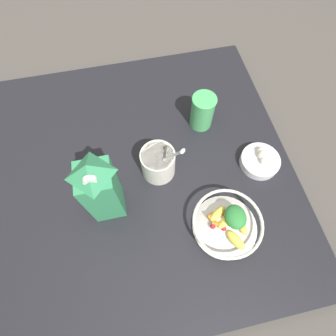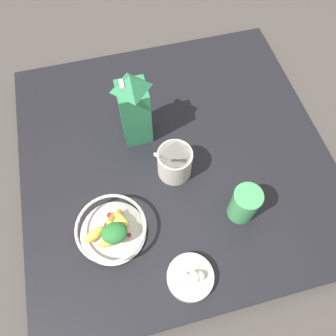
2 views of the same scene
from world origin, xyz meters
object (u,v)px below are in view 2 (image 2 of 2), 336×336
object	(u,v)px
drinking_cup	(244,204)
fruit_bowl	(112,230)
yogurt_tub	(175,162)
milk_carton	(134,108)
garlic_bowl	(191,277)

from	to	relation	value
drinking_cup	fruit_bowl	bearing A→B (deg)	-94.27
yogurt_tub	drinking_cup	size ratio (longest dim) A/B	1.74
fruit_bowl	milk_carton	xyz separation A→B (m)	(-0.34, 0.15, 0.11)
milk_carton	yogurt_tub	bearing A→B (deg)	26.51
fruit_bowl	milk_carton	distance (m)	0.39
milk_carton	yogurt_tub	size ratio (longest dim) A/B	1.22
yogurt_tub	garlic_bowl	distance (m)	0.36
drinking_cup	garlic_bowl	xyz separation A→B (m)	(0.16, -0.21, -0.05)
milk_carton	garlic_bowl	bearing A→B (deg)	4.70
fruit_bowl	yogurt_tub	distance (m)	0.29
yogurt_tub	garlic_bowl	bearing A→B (deg)	-7.39
milk_carton	drinking_cup	bearing A→B (deg)	34.18
fruit_bowl	yogurt_tub	size ratio (longest dim) A/B	0.88
drinking_cup	garlic_bowl	distance (m)	0.27
fruit_bowl	yogurt_tub	world-z (taller)	yogurt_tub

